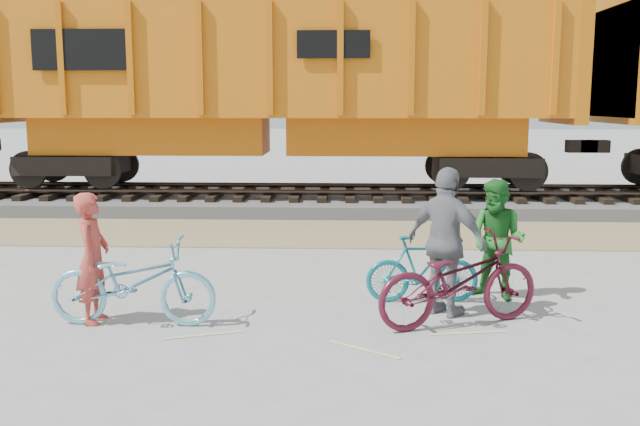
# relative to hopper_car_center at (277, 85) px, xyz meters

# --- Properties ---
(ground) EXTENTS (120.00, 120.00, 0.00)m
(ground) POSITION_rel_hopper_car_center_xyz_m (1.14, -9.00, -3.01)
(ground) COLOR #9E9E99
(ground) RESTS_ON ground
(gravel_strip) EXTENTS (120.00, 3.00, 0.02)m
(gravel_strip) POSITION_rel_hopper_car_center_xyz_m (1.14, -3.50, -3.00)
(gravel_strip) COLOR #9A8960
(gravel_strip) RESTS_ON ground
(ballast_bed) EXTENTS (120.00, 4.00, 0.30)m
(ballast_bed) POSITION_rel_hopper_car_center_xyz_m (1.14, 0.00, -2.86)
(ballast_bed) COLOR slate
(ballast_bed) RESTS_ON ground
(track) EXTENTS (120.00, 2.60, 0.24)m
(track) POSITION_rel_hopper_car_center_xyz_m (1.14, 0.00, -2.53)
(track) COLOR black
(track) RESTS_ON ballast_bed
(hopper_car_center) EXTENTS (14.00, 3.13, 4.65)m
(hopper_car_center) POSITION_rel_hopper_car_center_xyz_m (0.00, 0.00, 0.00)
(hopper_car_center) COLOR black
(hopper_car_center) RESTS_ON track
(bicycle_blue) EXTENTS (1.97, 0.70, 1.03)m
(bicycle_blue) POSITION_rel_hopper_car_center_xyz_m (-0.76, -9.44, -2.49)
(bicycle_blue) COLOR #73BDD6
(bicycle_blue) RESTS_ON ground
(bicycle_teal) EXTENTS (1.49, 0.50, 0.88)m
(bicycle_teal) POSITION_rel_hopper_car_center_xyz_m (2.73, -8.33, -2.56)
(bicycle_teal) COLOR #0F7080
(bicycle_teal) RESTS_ON ground
(bicycle_maroon) EXTENTS (2.18, 1.44, 1.08)m
(bicycle_maroon) POSITION_rel_hopper_car_center_xyz_m (3.06, -9.30, -2.46)
(bicycle_maroon) COLOR #521323
(bicycle_maroon) RESTS_ON ground
(person_solo) EXTENTS (0.41, 0.59, 1.56)m
(person_solo) POSITION_rel_hopper_car_center_xyz_m (-1.26, -9.34, -2.23)
(person_solo) COLOR #B33931
(person_solo) RESTS_ON ground
(person_man) EXTENTS (0.99, 0.95, 1.60)m
(person_man) POSITION_rel_hopper_car_center_xyz_m (3.73, -8.13, -2.21)
(person_man) COLOR #1F6A23
(person_man) RESTS_ON ground
(person_woman) EXTENTS (1.11, 1.03, 1.83)m
(person_woman) POSITION_rel_hopper_car_center_xyz_m (2.96, -8.90, -2.09)
(person_woman) COLOR slate
(person_woman) RESTS_ON ground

